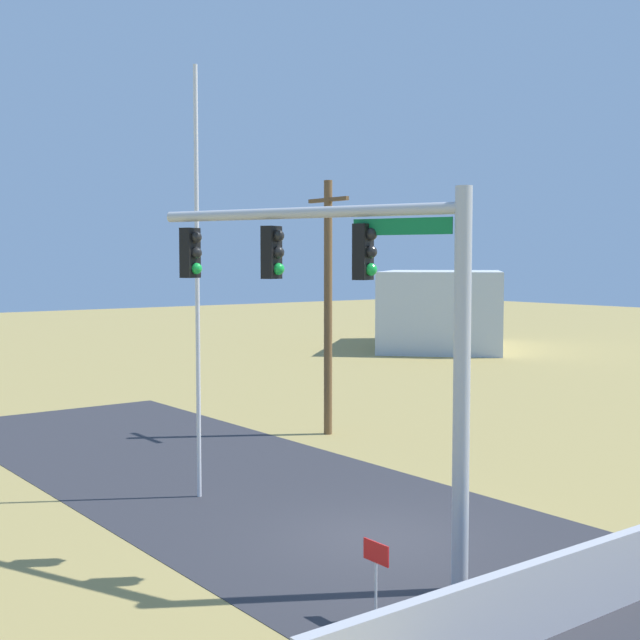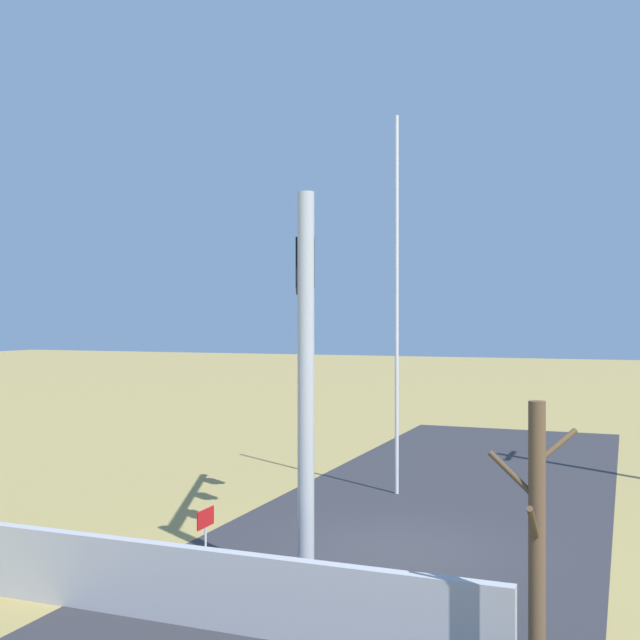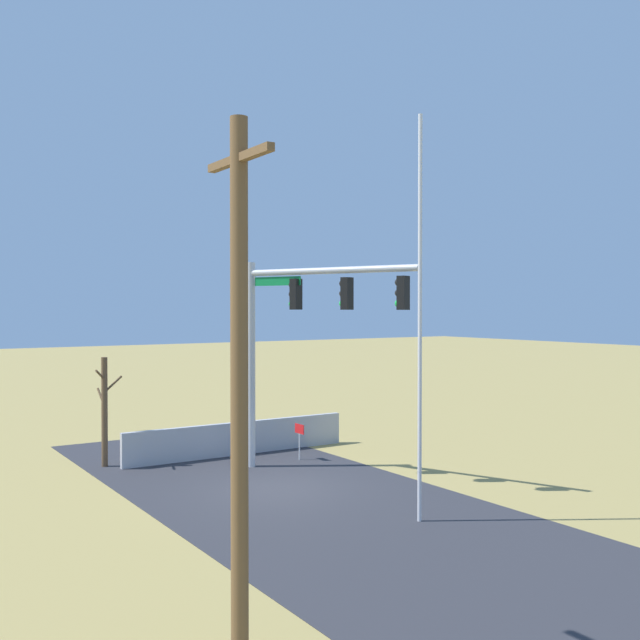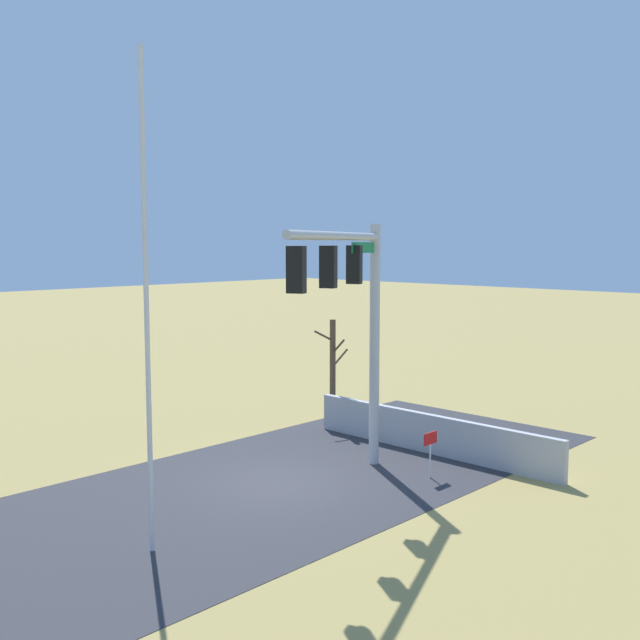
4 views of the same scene
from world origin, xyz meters
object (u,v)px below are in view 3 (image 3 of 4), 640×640
at_px(bare_tree, 105,410).
at_px(open_sign, 299,433).
at_px(flagpole, 420,319).
at_px(utility_pole, 239,381).
at_px(signal_mast, 295,323).

height_order(bare_tree, open_sign, bare_tree).
height_order(flagpole, utility_pole, flagpole).
bearing_deg(open_sign, bare_tree, 66.40).
height_order(utility_pole, bare_tree, utility_pole).
xyz_separation_m(flagpole, utility_pole, (-3.96, 6.84, -0.79)).
distance_m(flagpole, bare_tree, 11.65).
relative_size(utility_pole, open_sign, 6.51).
distance_m(flagpole, open_sign, 8.77).
distance_m(utility_pole, bare_tree, 14.57).
bearing_deg(signal_mast, flagpole, 179.08).
bearing_deg(open_sign, flagpole, 170.57).
distance_m(flagpole, utility_pole, 7.94).
xyz_separation_m(utility_pole, open_sign, (11.65, -8.11, -3.23)).
bearing_deg(utility_pole, bare_tree, -8.96).
xyz_separation_m(utility_pole, bare_tree, (14.21, -2.24, -2.29)).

